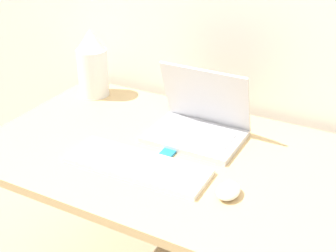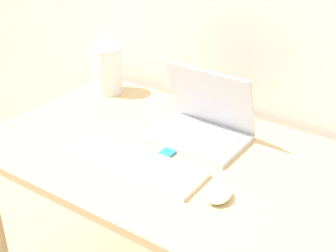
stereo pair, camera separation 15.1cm
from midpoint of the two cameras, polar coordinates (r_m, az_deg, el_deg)
desk at (r=1.62m, az=-2.84°, el=-5.82°), size 1.24×0.78×0.75m
laptop at (r=1.63m, az=1.16°, el=0.42°), size 0.32×0.24×0.25m
keyboard at (r=1.48m, az=-6.65°, el=-4.86°), size 0.46×0.17×0.02m
mouse at (r=1.35m, az=4.18°, el=-7.99°), size 0.07×0.09×0.04m
vase at (r=1.96m, az=-11.42°, el=7.42°), size 0.12×0.12×0.28m
mp3_player at (r=1.55m, az=-2.85°, el=-3.40°), size 0.04×0.05×0.01m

